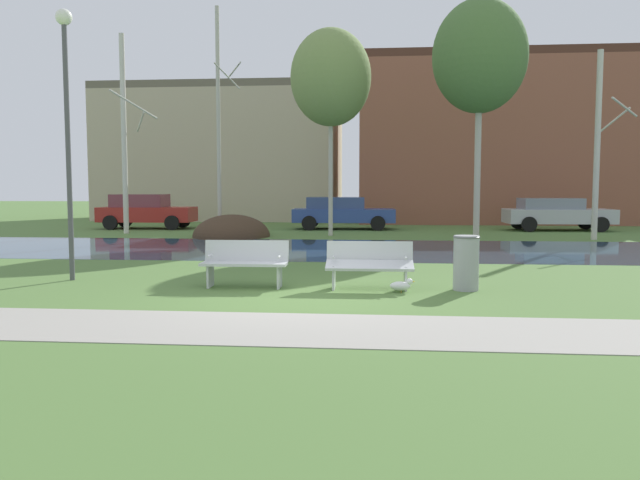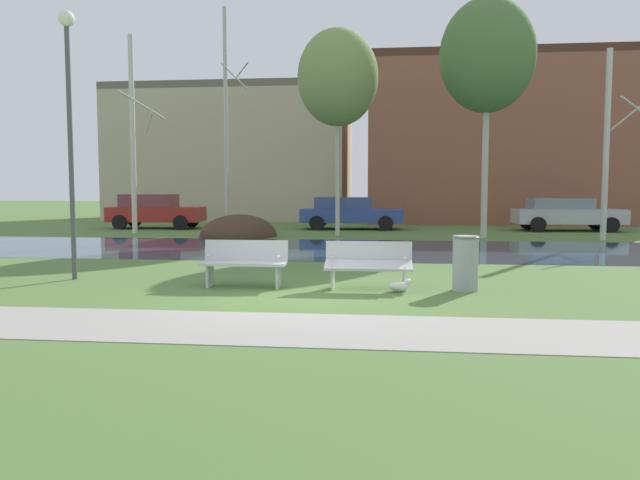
{
  "view_description": "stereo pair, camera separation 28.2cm",
  "coord_description": "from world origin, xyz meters",
  "px_view_note": "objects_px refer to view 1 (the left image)",
  "views": [
    {
      "loc": [
        1.33,
        -10.46,
        1.88
      ],
      "look_at": [
        0.16,
        2.0,
        0.82
      ],
      "focal_mm": 35.43,
      "sensor_mm": 36.0,
      "label": 1
    },
    {
      "loc": [
        1.61,
        -10.43,
        1.88
      ],
      "look_at": [
        0.16,
        2.0,
        0.82
      ],
      "focal_mm": 35.43,
      "sensor_mm": 36.0,
      "label": 2
    }
  ],
  "objects_px": {
    "bench_right": "(370,264)",
    "parked_sedan_second_blue": "(341,212)",
    "bench_left": "(245,262)",
    "parked_van_nearest_red": "(145,211)",
    "parked_hatch_third_silver": "(556,213)",
    "seagull": "(402,285)",
    "trash_bin": "(466,262)",
    "streetlamp": "(67,101)"
  },
  "relations": [
    {
      "from": "bench_right",
      "to": "parked_sedan_second_blue",
      "type": "relative_size",
      "value": 0.35
    },
    {
      "from": "bench_right",
      "to": "trash_bin",
      "type": "height_order",
      "value": "trash_bin"
    },
    {
      "from": "trash_bin",
      "to": "parked_van_nearest_red",
      "type": "relative_size",
      "value": 0.24
    },
    {
      "from": "bench_right",
      "to": "seagull",
      "type": "bearing_deg",
      "value": -32.37
    },
    {
      "from": "parked_sedan_second_blue",
      "to": "parked_hatch_third_silver",
      "type": "bearing_deg",
      "value": -0.44
    },
    {
      "from": "parked_van_nearest_red",
      "to": "parked_sedan_second_blue",
      "type": "bearing_deg",
      "value": 2.96
    },
    {
      "from": "bench_right",
      "to": "parked_sedan_second_blue",
      "type": "xyz_separation_m",
      "value": [
        -1.49,
        16.52,
        0.29
      ]
    },
    {
      "from": "trash_bin",
      "to": "seagull",
      "type": "relative_size",
      "value": 2.26
    },
    {
      "from": "streetlamp",
      "to": "parked_hatch_third_silver",
      "type": "height_order",
      "value": "streetlamp"
    },
    {
      "from": "seagull",
      "to": "parked_sedan_second_blue",
      "type": "height_order",
      "value": "parked_sedan_second_blue"
    },
    {
      "from": "streetlamp",
      "to": "trash_bin",
      "type": "bearing_deg",
      "value": -3.94
    },
    {
      "from": "bench_left",
      "to": "bench_right",
      "type": "relative_size",
      "value": 1.0
    },
    {
      "from": "parked_van_nearest_red",
      "to": "parked_hatch_third_silver",
      "type": "xyz_separation_m",
      "value": [
        18.13,
        0.39,
        -0.06
      ]
    },
    {
      "from": "bench_left",
      "to": "parked_van_nearest_red",
      "type": "bearing_deg",
      "value": 116.5
    },
    {
      "from": "parked_sedan_second_blue",
      "to": "parked_hatch_third_silver",
      "type": "distance_m",
      "value": 9.28
    },
    {
      "from": "bench_left",
      "to": "parked_hatch_third_silver",
      "type": "height_order",
      "value": "parked_hatch_third_silver"
    },
    {
      "from": "seagull",
      "to": "parked_van_nearest_red",
      "type": "xyz_separation_m",
      "value": [
        -10.92,
        16.43,
        0.68
      ]
    },
    {
      "from": "parked_sedan_second_blue",
      "to": "streetlamp",
      "type": "bearing_deg",
      "value": -105.79
    },
    {
      "from": "bench_right",
      "to": "parked_van_nearest_red",
      "type": "distance_m",
      "value": 19.11
    },
    {
      "from": "seagull",
      "to": "bench_left",
      "type": "bearing_deg",
      "value": 172.84
    },
    {
      "from": "bench_left",
      "to": "parked_sedan_second_blue",
      "type": "bearing_deg",
      "value": 87.1
    },
    {
      "from": "bench_left",
      "to": "seagull",
      "type": "relative_size",
      "value": 3.64
    },
    {
      "from": "parked_sedan_second_blue",
      "to": "parked_hatch_third_silver",
      "type": "xyz_separation_m",
      "value": [
        9.28,
        -0.07,
        -0.01
      ]
    },
    {
      "from": "trash_bin",
      "to": "parked_sedan_second_blue",
      "type": "xyz_separation_m",
      "value": [
        -3.25,
        16.49,
        0.24
      ]
    },
    {
      "from": "trash_bin",
      "to": "seagull",
      "type": "height_order",
      "value": "trash_bin"
    },
    {
      "from": "bench_left",
      "to": "bench_right",
      "type": "bearing_deg",
      "value": 0.0
    },
    {
      "from": "bench_right",
      "to": "seagull",
      "type": "distance_m",
      "value": 0.76
    },
    {
      "from": "streetlamp",
      "to": "parked_hatch_third_silver",
      "type": "xyz_separation_m",
      "value": [
        13.79,
        15.88,
        -2.82
      ]
    },
    {
      "from": "parked_hatch_third_silver",
      "to": "bench_right",
      "type": "bearing_deg",
      "value": -115.33
    },
    {
      "from": "trash_bin",
      "to": "streetlamp",
      "type": "relative_size",
      "value": 0.19
    },
    {
      "from": "seagull",
      "to": "streetlamp",
      "type": "height_order",
      "value": "streetlamp"
    },
    {
      "from": "trash_bin",
      "to": "streetlamp",
      "type": "height_order",
      "value": "streetlamp"
    },
    {
      "from": "bench_left",
      "to": "parked_van_nearest_red",
      "type": "xyz_separation_m",
      "value": [
        -8.01,
        16.07,
        0.34
      ]
    },
    {
      "from": "streetlamp",
      "to": "parked_hatch_third_silver",
      "type": "bearing_deg",
      "value": 49.03
    },
    {
      "from": "bench_right",
      "to": "streetlamp",
      "type": "xyz_separation_m",
      "value": [
        -6.01,
        0.57,
        3.1
      ]
    },
    {
      "from": "bench_left",
      "to": "parked_van_nearest_red",
      "type": "height_order",
      "value": "parked_van_nearest_red"
    },
    {
      "from": "bench_right",
      "to": "seagull",
      "type": "height_order",
      "value": "bench_right"
    },
    {
      "from": "parked_van_nearest_red",
      "to": "parked_sedan_second_blue",
      "type": "distance_m",
      "value": 8.86
    },
    {
      "from": "streetlamp",
      "to": "parked_sedan_second_blue",
      "type": "height_order",
      "value": "streetlamp"
    },
    {
      "from": "parked_van_nearest_red",
      "to": "bench_right",
      "type": "bearing_deg",
      "value": -57.23
    },
    {
      "from": "parked_hatch_third_silver",
      "to": "trash_bin",
      "type": "bearing_deg",
      "value": -110.18
    },
    {
      "from": "bench_left",
      "to": "seagull",
      "type": "xyz_separation_m",
      "value": [
        2.91,
        -0.37,
        -0.34
      ]
    }
  ]
}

